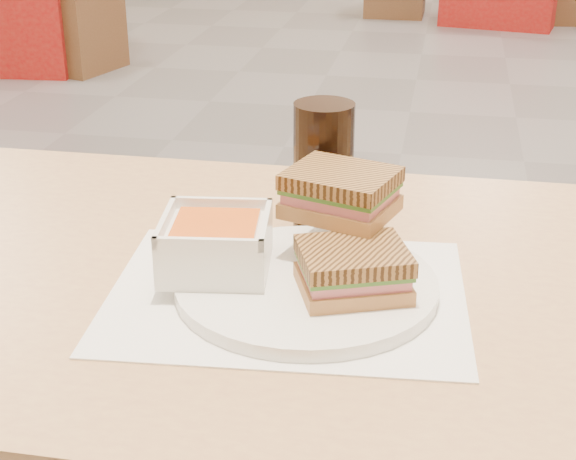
% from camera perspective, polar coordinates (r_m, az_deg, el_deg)
% --- Properties ---
extents(main_table, '(1.20, 0.70, 0.75)m').
position_cam_1_polar(main_table, '(1.04, -0.25, -8.45)').
color(main_table, tan).
rests_on(main_table, ground).
extents(tray_liner, '(0.41, 0.33, 0.00)m').
position_cam_1_polar(tray_liner, '(0.94, -0.06, -4.27)').
color(tray_liner, white).
rests_on(tray_liner, main_table).
extents(plate, '(0.29, 0.29, 0.02)m').
position_cam_1_polar(plate, '(0.94, 1.22, -3.69)').
color(plate, white).
rests_on(plate, tray_liner).
extents(soup_bowl, '(0.13, 0.13, 0.06)m').
position_cam_1_polar(soup_bowl, '(0.95, -4.77, -1.05)').
color(soup_bowl, white).
rests_on(soup_bowl, plate).
extents(panini_lower, '(0.14, 0.12, 0.05)m').
position_cam_1_polar(panini_lower, '(0.90, 4.31, -2.63)').
color(panini_lower, '#BD7C43').
rests_on(panini_lower, plate).
extents(panini_upper, '(0.14, 0.13, 0.05)m').
position_cam_1_polar(panini_upper, '(0.96, 3.50, 2.49)').
color(panini_upper, '#BD7C43').
rests_on(panini_upper, panini_lower).
extents(cola_glass, '(0.08, 0.08, 0.16)m').
position_cam_1_polar(cola_glass, '(1.08, 2.34, 4.22)').
color(cola_glass, black).
rests_on(cola_glass, main_table).
extents(bg_table_0, '(0.87, 0.87, 0.71)m').
position_cam_1_polar(bg_table_0, '(5.37, -17.53, 14.23)').
color(bg_table_0, '#9F271D').
rests_on(bg_table_0, ground).
extents(bg_chair_0r, '(0.53, 0.53, 0.48)m').
position_cam_1_polar(bg_chair_0r, '(5.14, -13.98, 12.90)').
color(bg_chair_0r, brown).
rests_on(bg_chair_0r, ground).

